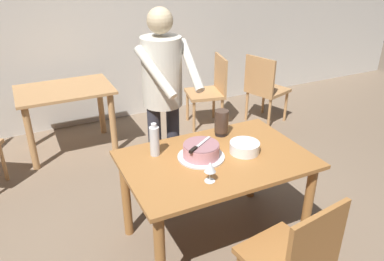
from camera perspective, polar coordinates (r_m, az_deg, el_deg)
ground_plane at (r=3.16m, az=3.30°, el=-15.95°), size 14.00×14.00×0.00m
back_wall at (r=4.95m, az=-12.28°, el=16.68°), size 10.00×0.12×2.70m
main_dining_table at (r=2.78m, az=3.63°, el=-6.33°), size 1.33×0.87×0.75m
cake_on_platter at (r=2.69m, az=1.39°, el=-3.15°), size 0.34×0.34×0.11m
cake_knife at (r=2.61m, az=0.62°, el=-2.58°), size 0.24×0.17×0.02m
plate_stack at (r=2.79m, az=7.95°, el=-2.54°), size 0.22×0.22×0.08m
wine_glass_near at (r=2.41m, az=2.75°, el=-5.62°), size 0.08×0.08×0.14m
water_bottle at (r=2.71m, az=-5.69°, el=-1.53°), size 0.07×0.07×0.25m
hurricane_lamp at (r=3.00m, az=4.47°, el=1.19°), size 0.11×0.11×0.21m
person_cutting_cake at (r=3.06m, az=-4.41°, el=6.12°), size 0.46×0.57×1.72m
chair_near_side at (r=2.39m, az=15.14°, el=-18.02°), size 0.50×0.50×0.90m
background_table at (r=4.35m, az=-18.50°, el=4.03°), size 1.00×0.70×0.74m
background_chair_0 at (r=4.94m, az=10.91°, el=6.48°), size 0.55×0.55×0.90m
background_chair_2 at (r=4.81m, az=2.81°, el=6.35°), size 0.52×0.52×0.90m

